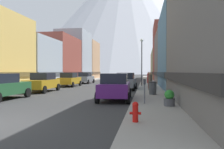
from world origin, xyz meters
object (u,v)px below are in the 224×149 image
(pedestrian_2, at_px, (150,82))
(car_left_1, at_px, (43,82))
(car_left_0, at_px, (1,86))
(parking_meter_near, at_px, (145,88))
(car_right_0, at_px, (115,87))
(potted_plant_0, at_px, (169,98))
(pedestrian_0, at_px, (148,78))
(car_right_1, at_px, (126,81))
(fire_hydrant_near, at_px, (135,111))
(car_left_2, at_px, (70,79))
(streetlamp_right, at_px, (142,55))
(trash_bin_right, at_px, (153,88))
(car_left_3, at_px, (85,78))
(pedestrian_1, at_px, (150,81))

(pedestrian_2, bearing_deg, car_left_1, -173.02)
(car_left_0, height_order, parking_meter_near, car_left_0)
(car_right_0, xyz_separation_m, potted_plant_0, (3.20, -3.01, -0.36))
(potted_plant_0, bearing_deg, parking_meter_near, 151.01)
(pedestrian_0, bearing_deg, car_right_0, -97.20)
(car_left_0, xyz_separation_m, car_right_1, (7.60, 9.49, 0.00))
(fire_hydrant_near, bearing_deg, pedestrian_2, 86.57)
(car_left_0, distance_m, car_right_1, 12.16)
(car_left_2, relative_size, streetlamp_right, 0.76)
(car_right_0, distance_m, streetlamp_right, 13.99)
(streetlamp_right, bearing_deg, trash_bin_right, -84.75)
(fire_hydrant_near, bearing_deg, car_right_1, 96.10)
(fire_hydrant_near, bearing_deg, pedestrian_0, 88.26)
(pedestrian_2, bearing_deg, potted_plant_0, -85.45)
(car_right_0, xyz_separation_m, streetlamp_right, (1.55, 13.55, 3.09))
(car_left_1, bearing_deg, car_left_2, 89.98)
(car_right_1, relative_size, pedestrian_0, 2.57)
(car_left_2, relative_size, car_left_3, 1.00)
(fire_hydrant_near, height_order, trash_bin_right, trash_bin_right)
(car_left_2, xyz_separation_m, pedestrian_2, (10.05, -6.34, 0.05))
(car_left_3, bearing_deg, car_left_0, -90.00)
(car_left_3, relative_size, pedestrian_0, 2.57)
(pedestrian_1, distance_m, streetlamp_right, 5.63)
(fire_hydrant_near, xyz_separation_m, pedestrian_2, (0.80, 13.34, 0.42))
(car_left_3, relative_size, parking_meter_near, 3.33)
(car_right_1, bearing_deg, car_right_0, -89.97)
(car_left_2, bearing_deg, car_right_1, -29.02)
(fire_hydrant_near, bearing_deg, parking_meter_near, 86.27)
(car_right_0, xyz_separation_m, pedestrian_1, (2.45, 8.92, 0.02))
(potted_plant_0, bearing_deg, car_right_0, 136.76)
(fire_hydrant_near, bearing_deg, potted_plant_0, 68.34)
(car_right_1, height_order, pedestrian_2, pedestrian_2)
(car_left_2, xyz_separation_m, fire_hydrant_near, (9.25, -19.68, -0.37))
(car_right_0, distance_m, parking_meter_near, 3.03)
(car_right_0, bearing_deg, fire_hydrant_near, -76.59)
(car_left_1, xyz_separation_m, potted_plant_0, (10.80, -8.20, -0.36))
(car_left_0, height_order, fire_hydrant_near, car_left_0)
(car_right_0, relative_size, potted_plant_0, 5.47)
(pedestrian_0, bearing_deg, car_left_3, 174.12)
(car_left_2, height_order, fire_hydrant_near, car_left_2)
(car_right_1, bearing_deg, pedestrian_2, -40.92)
(car_left_3, bearing_deg, parking_meter_near, -67.20)
(pedestrian_0, bearing_deg, car_left_1, -125.35)
(pedestrian_0, bearing_deg, trash_bin_right, -89.66)
(car_left_3, height_order, pedestrian_2, pedestrian_2)
(car_right_1, bearing_deg, car_left_1, -156.17)
(parking_meter_near, xyz_separation_m, pedestrian_1, (0.50, 11.23, -0.10))
(fire_hydrant_near, height_order, potted_plant_0, potted_plant_0)
(fire_hydrant_near, distance_m, streetlamp_right, 20.75)
(pedestrian_2, height_order, streetlamp_right, streetlamp_right)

